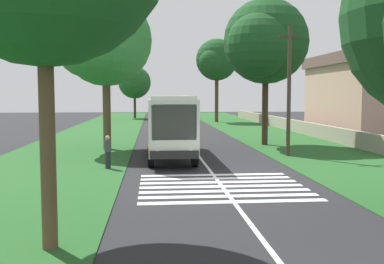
% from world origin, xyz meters
% --- Properties ---
extents(ground, '(160.00, 160.00, 0.00)m').
position_xyz_m(ground, '(0.00, 0.00, 0.00)').
color(ground, '#262628').
extents(grass_verge_left, '(120.00, 8.00, 0.04)m').
position_xyz_m(grass_verge_left, '(15.00, 8.20, 0.02)').
color(grass_verge_left, '#235623').
rests_on(grass_verge_left, ground).
extents(grass_verge_right, '(120.00, 8.00, 0.04)m').
position_xyz_m(grass_verge_right, '(15.00, -8.20, 0.02)').
color(grass_verge_right, '#235623').
rests_on(grass_verge_right, ground).
extents(centre_line, '(110.00, 0.16, 0.01)m').
position_xyz_m(centre_line, '(15.00, 0.00, 0.00)').
color(centre_line, silver).
rests_on(centre_line, ground).
extents(coach_bus, '(11.16, 2.62, 3.73)m').
position_xyz_m(coach_bus, '(8.00, 1.80, 2.15)').
color(coach_bus, silver).
rests_on(coach_bus, ground).
extents(zebra_crossing, '(5.85, 6.80, 0.01)m').
position_xyz_m(zebra_crossing, '(-1.13, 0.00, 0.00)').
color(zebra_crossing, silver).
rests_on(zebra_crossing, ground).
extents(trailing_car_0, '(4.30, 1.78, 1.43)m').
position_xyz_m(trailing_car_0, '(28.55, 1.57, 0.67)').
color(trailing_car_0, gold).
rests_on(trailing_car_0, ground).
extents(trailing_car_1, '(4.30, 1.78, 1.43)m').
position_xyz_m(trailing_car_1, '(37.78, 1.68, 0.67)').
color(trailing_car_1, gold).
rests_on(trailing_car_1, ground).
extents(trailing_minibus_0, '(6.00, 2.14, 2.53)m').
position_xyz_m(trailing_minibus_0, '(49.78, -1.57, 1.55)').
color(trailing_minibus_0, '#CC4C33').
rests_on(trailing_minibus_0, ground).
extents(roadside_tree_left_0, '(7.46, 6.28, 10.62)m').
position_xyz_m(roadside_tree_left_0, '(12.04, 6.20, 7.33)').
color(roadside_tree_left_0, brown).
rests_on(roadside_tree_left_0, grass_verge_left).
extents(roadside_tree_left_2, '(5.76, 5.16, 8.31)m').
position_xyz_m(roadside_tree_left_2, '(53.59, 5.79, 5.65)').
color(roadside_tree_left_2, '#3D2D1E').
rests_on(roadside_tree_left_2, grass_verge_left).
extents(roadside_tree_right_1, '(6.58, 5.73, 11.43)m').
position_xyz_m(roadside_tree_right_1, '(42.54, -5.84, 8.44)').
color(roadside_tree_right_1, '#4C3826').
rests_on(roadside_tree_right_1, grass_verge_right).
extents(roadside_tree_right_2, '(7.51, 6.38, 10.84)m').
position_xyz_m(roadside_tree_right_2, '(13.62, -5.32, 7.55)').
color(roadside_tree_right_2, '#3D2D1E').
rests_on(roadside_tree_right_2, grass_verge_right).
extents(utility_pole, '(0.24, 1.40, 7.87)m').
position_xyz_m(utility_pole, '(7.55, -5.44, 4.12)').
color(utility_pole, '#473828').
rests_on(utility_pole, grass_verge_right).
extents(roadside_wall, '(70.00, 0.40, 1.19)m').
position_xyz_m(roadside_wall, '(20.00, -11.60, 0.64)').
color(roadside_wall, '#9E937F').
rests_on(roadside_wall, grass_verge_right).
extents(roadside_building, '(13.75, 9.03, 7.51)m').
position_xyz_m(roadside_building, '(20.79, -17.47, 3.81)').
color(roadside_building, tan).
rests_on(roadside_building, ground).
extents(pedestrian, '(0.34, 0.34, 1.69)m').
position_xyz_m(pedestrian, '(3.67, 5.13, 0.91)').
color(pedestrian, '#26262D').
rests_on(pedestrian, grass_verge_left).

